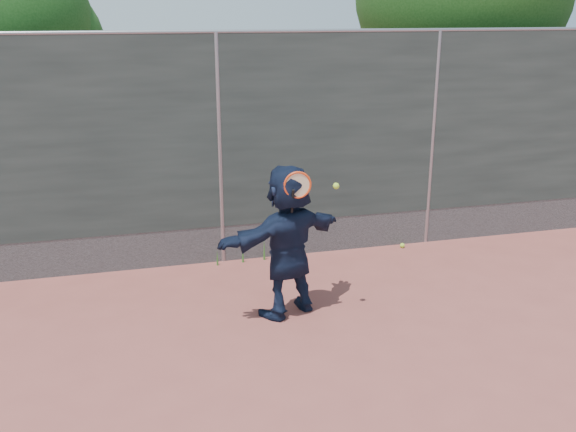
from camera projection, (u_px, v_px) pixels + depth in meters
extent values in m
plane|color=#9E4C42|center=(288.00, 408.00, 5.50)|extent=(80.00, 80.00, 0.00)
imported|color=#131D36|center=(288.00, 241.00, 6.98)|extent=(1.66, 1.08, 1.71)
sphere|color=#B8F035|center=(402.00, 245.00, 9.19)|extent=(0.07, 0.07, 0.07)
cube|color=#38423D|center=(219.00, 133.00, 8.19)|extent=(20.00, 0.04, 2.50)
cube|color=slate|center=(223.00, 243.00, 8.65)|extent=(20.00, 0.03, 0.50)
cylinder|color=gray|center=(216.00, 32.00, 7.80)|extent=(20.00, 0.05, 0.05)
cylinder|color=gray|center=(220.00, 153.00, 8.26)|extent=(0.06, 0.06, 3.00)
cylinder|color=gray|center=(432.00, 141.00, 8.98)|extent=(0.06, 0.06, 3.00)
torus|color=#F04416|center=(298.00, 185.00, 6.60)|extent=(0.29, 0.05, 0.29)
cylinder|color=beige|center=(298.00, 185.00, 6.60)|extent=(0.25, 0.02, 0.25)
cylinder|color=black|center=(292.00, 203.00, 6.67)|extent=(0.04, 0.13, 0.33)
sphere|color=#B8F035|center=(336.00, 186.00, 6.71)|extent=(0.07, 0.07, 0.07)
cylinder|color=#382314|center=(452.00, 125.00, 11.43)|extent=(0.28, 0.28, 2.60)
sphere|color=#23561C|center=(492.00, 11.00, 11.19)|extent=(2.52, 2.52, 2.52)
cylinder|color=#382314|center=(9.00, 149.00, 10.43)|extent=(0.28, 0.28, 2.20)
sphere|color=#23561C|center=(38.00, 45.00, 10.26)|extent=(2.10, 2.10, 2.10)
cone|color=#387226|center=(243.00, 253.00, 8.63)|extent=(0.03, 0.03, 0.26)
cone|color=#387226|center=(264.00, 249.00, 8.72)|extent=(0.03, 0.03, 0.30)
cone|color=#387226|center=(217.00, 257.00, 8.54)|extent=(0.03, 0.03, 0.22)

